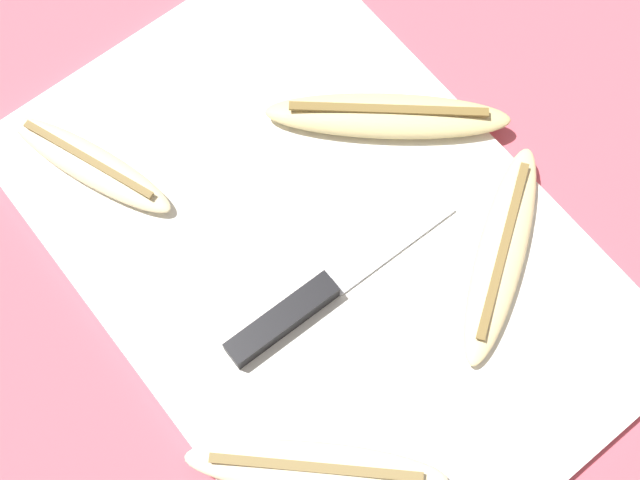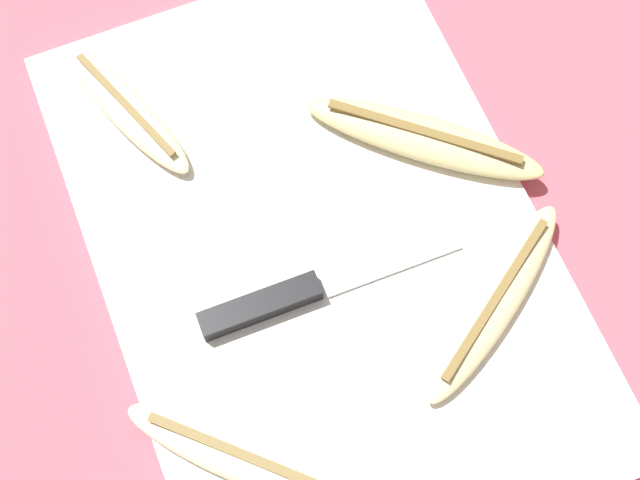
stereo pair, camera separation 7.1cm
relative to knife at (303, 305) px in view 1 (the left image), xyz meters
The scene contains 7 objects.
ground_plane 0.06m from the knife, 127.19° to the left, with size 4.00×4.00×0.00m, color #C65160.
cutting_board 0.06m from the knife, 127.19° to the left, with size 0.52×0.35×0.01m.
knife is the anchor object (origin of this frame).
banana_spotted_left 0.18m from the knife, 118.20° to the left, with size 0.17×0.18×0.02m.
banana_pale_long 0.13m from the knife, 33.83° to the right, with size 0.16×0.17×0.02m.
banana_ripe_center 0.16m from the knife, 66.69° to the left, with size 0.14×0.18×0.02m.
banana_cream_curved 0.21m from the knife, 162.92° to the right, with size 0.16×0.09×0.02m.
Camera 1 is at (0.19, -0.15, 0.69)m, focal length 50.00 mm.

